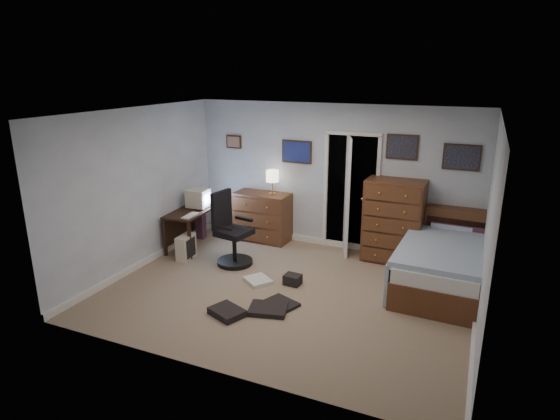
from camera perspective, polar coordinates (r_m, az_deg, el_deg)
The scene contains 15 objects.
floor at distance 6.77m, azimuth 0.85°, elevation -9.95°, with size 5.00×4.00×0.02m, color gray.
computer_desk at distance 8.40m, azimuth -11.00°, elevation -0.91°, with size 0.62×1.22×0.68m.
crt_monitor at distance 8.37m, azimuth -9.94°, elevation 1.42°, with size 0.37×0.35×0.33m.
keyboard at distance 7.94m, azimuth -10.90°, elevation -0.68°, with size 0.14×0.36×0.02m, color beige.
pc_tower at distance 7.93m, azimuth -11.38°, elevation -4.47°, with size 0.21×0.39×0.41m.
office_chair at distance 7.56m, azimuth -6.00°, elevation -3.23°, with size 0.66×0.66×1.19m.
media_stack at distance 8.79m, azimuth -9.66°, elevation -1.12°, with size 0.15×0.15×0.73m, color maroon.
low_dresser at distance 8.57m, azimuth -2.14°, elevation -0.80°, with size 1.00×0.50×0.89m, color brown.
table_lamp at distance 8.29m, azimuth -0.94°, elevation 4.06°, with size 0.23×0.23×0.43m.
doorway at distance 8.35m, azimuth 9.14°, elevation 2.49°, with size 0.96×1.12×2.05m.
tall_dresser at distance 7.79m, azimuth 13.69°, elevation -1.31°, with size 0.92×0.54×1.36m, color brown.
headboard_bookcase at distance 7.86m, azimuth 21.05°, elevation -3.08°, with size 1.09×0.34×0.97m.
bed at distance 7.21m, azimuth 19.18°, elevation -6.12°, with size 1.27×2.26×0.73m.
wall_posters at distance 7.87m, azimuth 10.41°, elevation 7.10°, with size 4.38×0.04×0.60m.
floor_clutter at distance 6.47m, azimuth -2.25°, elevation -10.82°, with size 1.10×1.51×0.15m.
Camera 1 is at (2.32, -5.58, 3.04)m, focal length 30.00 mm.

